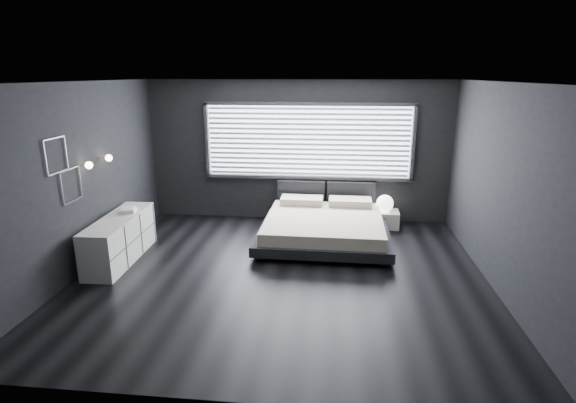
# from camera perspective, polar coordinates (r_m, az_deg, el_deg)

# --- Properties ---
(room) EXTENTS (6.04, 6.00, 2.80)m
(room) POSITION_cam_1_polar(r_m,az_deg,el_deg) (6.36, -0.81, 2.24)
(room) COLOR black
(room) RESTS_ON ground
(window) EXTENTS (4.14, 0.09, 1.52)m
(window) POSITION_cam_1_polar(r_m,az_deg,el_deg) (8.94, 2.54, 7.60)
(window) COLOR white
(window) RESTS_ON ground
(headboard) EXTENTS (1.96, 0.16, 0.52)m
(headboard) POSITION_cam_1_polar(r_m,az_deg,el_deg) (9.08, 4.83, 0.98)
(headboard) COLOR black
(headboard) RESTS_ON ground
(sconce_near) EXTENTS (0.18, 0.11, 0.11)m
(sconce_near) POSITION_cam_1_polar(r_m,az_deg,el_deg) (7.28, -23.97, 4.23)
(sconce_near) COLOR silver
(sconce_near) RESTS_ON ground
(sconce_far) EXTENTS (0.18, 0.11, 0.11)m
(sconce_far) POSITION_cam_1_polar(r_m,az_deg,el_deg) (7.80, -21.83, 5.16)
(sconce_far) COLOR silver
(sconce_far) RESTS_ON ground
(wall_art_upper) EXTENTS (0.01, 0.48, 0.48)m
(wall_art_upper) POSITION_cam_1_polar(r_m,az_deg,el_deg) (6.79, -27.36, 5.21)
(wall_art_upper) COLOR #47474C
(wall_art_upper) RESTS_ON ground
(wall_art_lower) EXTENTS (0.01, 0.48, 0.48)m
(wall_art_lower) POSITION_cam_1_polar(r_m,az_deg,el_deg) (7.08, -25.80, 1.89)
(wall_art_lower) COLOR #47474C
(wall_art_lower) RESTS_ON ground
(bed) EXTENTS (2.31, 2.21, 0.59)m
(bed) POSITION_cam_1_polar(r_m,az_deg,el_deg) (8.07, 4.59, -3.15)
(bed) COLOR black
(bed) RESTS_ON ground
(nightstand) EXTENTS (0.58, 0.49, 0.32)m
(nightstand) POSITION_cam_1_polar(r_m,az_deg,el_deg) (9.00, 12.10, -2.17)
(nightstand) COLOR silver
(nightstand) RESTS_ON ground
(orb_lamp) EXTENTS (0.33, 0.33, 0.33)m
(orb_lamp) POSITION_cam_1_polar(r_m,az_deg,el_deg) (8.88, 12.20, -0.23)
(orb_lamp) COLOR white
(orb_lamp) RESTS_ON nightstand
(dresser) EXTENTS (0.56, 1.80, 0.71)m
(dresser) POSITION_cam_1_polar(r_m,az_deg,el_deg) (7.70, -20.53, -4.45)
(dresser) COLOR silver
(dresser) RESTS_ON ground
(book_stack) EXTENTS (0.31, 0.37, 0.06)m
(book_stack) POSITION_cam_1_polar(r_m,az_deg,el_deg) (7.84, -19.68, -1.01)
(book_stack) COLOR silver
(book_stack) RESTS_ON dresser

